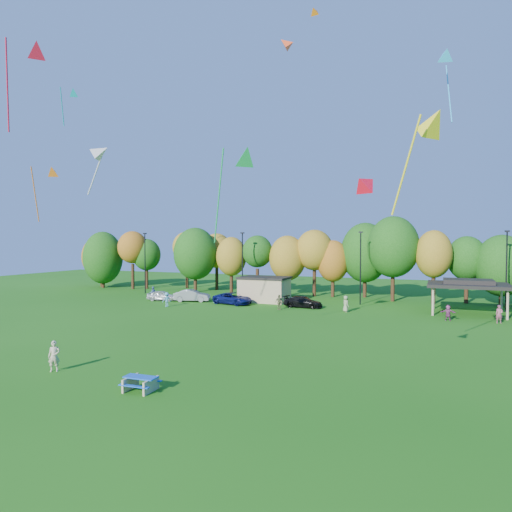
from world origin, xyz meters
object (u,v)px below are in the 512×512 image
at_px(picnic_table, 141,383).
at_px(car_d, 303,302).
at_px(kite_flyer, 54,356).
at_px(car_a, 162,296).
at_px(car_b, 192,296).
at_px(car_c, 233,299).

bearing_deg(picnic_table, car_d, 88.31).
distance_m(picnic_table, kite_flyer, 7.15).
distance_m(kite_flyer, car_a, 32.55).
relative_size(car_a, car_d, 0.85).
xyz_separation_m(car_a, car_d, (19.05, 1.07, 0.00)).
bearing_deg(car_a, car_b, -90.84).
relative_size(picnic_table, kite_flyer, 0.97).
height_order(kite_flyer, car_b, kite_flyer).
xyz_separation_m(kite_flyer, car_a, (-12.34, 30.12, -0.27)).
distance_m(picnic_table, car_d, 32.19).
bearing_deg(car_c, car_b, 100.17).
xyz_separation_m(picnic_table, kite_flyer, (-7.06, 1.00, 0.49)).
xyz_separation_m(kite_flyer, car_c, (-2.19, 30.54, -0.22)).
xyz_separation_m(car_c, car_d, (8.90, 0.65, -0.05)).
relative_size(picnic_table, car_d, 0.40).
relative_size(car_b, car_c, 0.91).
distance_m(car_b, car_d, 14.92).
distance_m(kite_flyer, car_c, 30.62).
xyz_separation_m(picnic_table, car_d, (-0.35, 32.19, 0.23)).
bearing_deg(car_d, car_b, 93.84).
xyz_separation_m(picnic_table, car_c, (-9.25, 31.54, 0.27)).
bearing_deg(car_c, car_a, 105.51).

